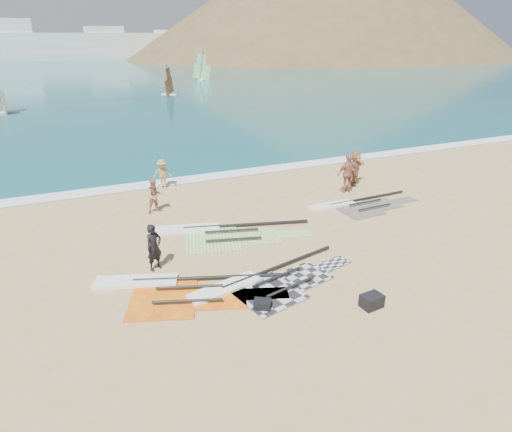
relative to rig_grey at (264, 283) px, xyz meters
name	(u,v)px	position (x,y,z in m)	size (l,w,h in m)	color
ground	(307,292)	(1.06, -0.91, -0.05)	(300.00, 300.00, 0.00)	tan
sea	(78,62)	(1.06, 131.09, -0.05)	(300.00, 240.00, 0.06)	#0B4051
surf_line	(195,179)	(1.06, 11.39, -0.05)	(300.00, 1.20, 0.04)	white
far_town	(19,45)	(-14.67, 149.09, 4.44)	(160.00, 8.00, 12.00)	white
headland_main	(330,57)	(86.06, 129.09, -0.05)	(143.00, 143.00, 45.00)	brown
headland_minor	(389,54)	(121.06, 139.09, -0.05)	(70.00, 70.00, 28.00)	brown
rig_grey	(264,283)	(0.00, 0.00, 0.00)	(5.89, 2.96, 0.20)	#262528
rig_green	(219,233)	(-0.06, 4.16, 0.00)	(6.32, 3.35, 0.21)	#7AD12B
rig_orange	(356,205)	(6.80, 4.42, 0.00)	(5.43, 2.15, 0.20)	#DA521E
rig_red	(174,289)	(-2.71, 0.83, 0.00)	(5.98, 3.58, 0.20)	red
gear_bag_near	(372,301)	(2.38, -2.37, 0.15)	(0.62, 0.45, 0.40)	black
gear_bag_far	(262,305)	(-0.59, -1.18, 0.10)	(0.50, 0.35, 0.30)	black
person_wetsuit	(154,247)	(-2.94, 2.40, 0.77)	(0.60, 0.39, 1.64)	black
beachgoer_left	(155,196)	(-1.87, 7.49, 0.73)	(0.75, 0.59, 1.55)	#BA7758
beachgoer_mid	(163,174)	(-0.85, 10.59, 0.73)	(1.00, 0.58, 1.55)	#A07E4F
beachgoer_back	(348,174)	(7.53, 6.26, 0.93)	(1.14, 0.48, 1.95)	#A76255
beachgoer_right	(355,168)	(8.58, 7.08, 0.86)	(1.69, 0.54, 1.82)	#A6784C
windsurfer_left	(1,100)	(-10.57, 40.08, 1.31)	(2.72, 3.08, 4.77)	white
windsurfer_centre	(169,86)	(8.24, 47.69, 1.13)	(2.08, 2.12, 3.91)	white
windsurfer_right	(202,72)	(18.16, 65.13, 1.36)	(2.87, 2.74, 4.99)	white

